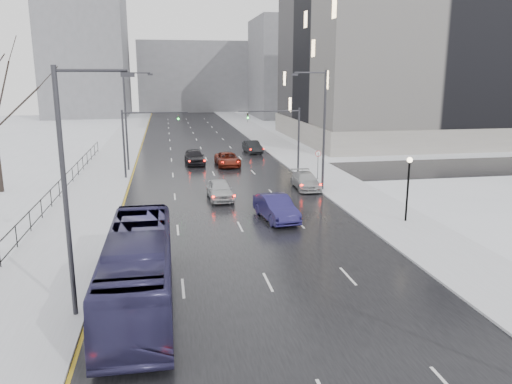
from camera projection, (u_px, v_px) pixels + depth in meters
road at (205, 156)px, 60.09m from camera, size 16.00×150.00×0.04m
cross_road at (215, 176)px, 48.60m from camera, size 130.00×10.00×0.04m
sidewalk_left at (115, 158)px, 58.26m from camera, size 5.00×150.00×0.16m
sidewalk_right at (289, 154)px, 61.89m from camera, size 5.00×150.00×0.16m
park_strip at (29, 161)px, 56.63m from camera, size 14.00×150.00×0.12m
tree_park_e at (2, 193)px, 41.63m from camera, size 9.45×9.45×13.50m
iron_fence at (21, 229)px, 28.91m from camera, size 0.06×70.00×1.30m
streetlight_r_mid at (322, 125)px, 41.06m from camera, size 2.95×0.25×10.00m
streetlight_l_near at (70, 183)px, 19.08m from camera, size 2.95×0.25×10.00m
streetlight_l_far at (128, 116)px, 49.73m from camera, size 2.95×0.25×10.00m
lamppost_r_mid at (408, 180)px, 32.58m from camera, size 0.36×0.36×4.28m
mast_signal_right at (288, 132)px, 48.92m from camera, size 6.10×0.33×6.50m
mast_signal_left at (135, 136)px, 46.39m from camera, size 6.10×0.33×6.50m
no_uturn_sign at (318, 156)px, 45.83m from camera, size 0.60×0.06×2.70m
civic_building at (429, 64)px, 75.05m from camera, size 41.00×31.00×24.80m
bldg_far_right at (306, 68)px, 115.07m from camera, size 24.00×20.00×22.00m
bldg_far_left at (86, 55)px, 115.33m from camera, size 18.00×22.00×28.00m
bldg_far_center at (196, 77)px, 135.33m from camera, size 30.00×18.00×18.00m
bus at (139, 269)px, 21.05m from camera, size 2.75×11.57×3.22m
sedan_center_near at (220, 190)px, 39.25m from camera, size 1.98×4.61×1.55m
sedan_right_near at (276, 208)px, 33.70m from camera, size 2.42×5.28×1.68m
sedan_right_cross at (228, 159)px, 53.62m from camera, size 2.51×5.21×1.43m
sedan_right_far at (306, 181)px, 42.94m from camera, size 2.13×4.84×1.38m
sedan_center_far at (195, 157)px, 54.57m from camera, size 2.22×4.98×1.66m
sedan_right_distant at (252, 147)px, 62.51m from camera, size 2.04×4.69×1.50m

